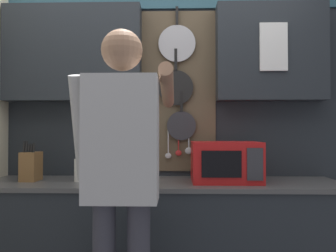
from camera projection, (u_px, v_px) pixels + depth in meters
base_cabinet_counter at (162, 245)px, 2.30m from camera, size 2.51×0.61×0.89m
back_wall_unit at (163, 96)px, 2.59m from camera, size 3.08×0.22×2.46m
microwave at (225, 162)px, 2.29m from camera, size 0.47×0.37×0.28m
knife_block at (31, 166)px, 2.33m from camera, size 0.11×0.15×0.29m
utensil_crock at (81, 168)px, 2.32m from camera, size 0.10×0.10×0.34m
person at (122, 164)px, 1.72m from camera, size 0.54×0.69×1.77m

